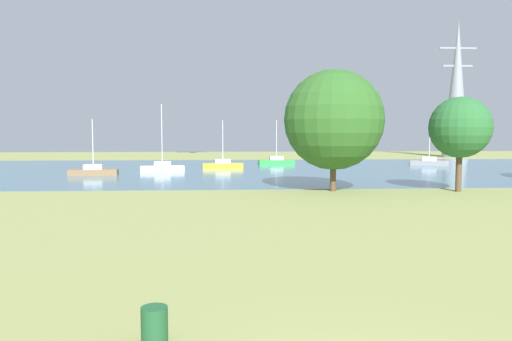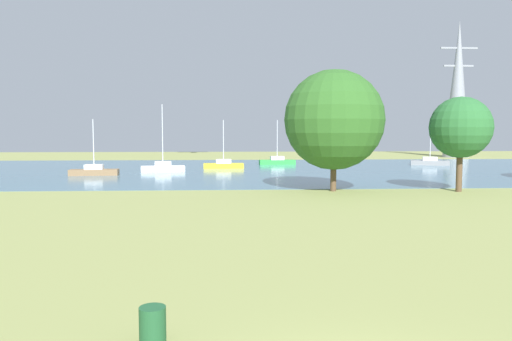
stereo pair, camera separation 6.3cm
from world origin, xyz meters
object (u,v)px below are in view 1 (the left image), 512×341
(sailboat_brown, at_px, (93,171))
(tree_west_far, at_px, (334,120))
(tree_east_far, at_px, (460,128))
(electricity_pylon, at_px, (457,89))
(litter_bin, at_px, (154,326))
(sailboat_green, at_px, (276,161))
(sailboat_gray, at_px, (429,162))
(sailboat_yellow, at_px, (223,165))
(sailboat_white, at_px, (162,167))

(sailboat_brown, relative_size, tree_west_far, 0.63)
(tree_west_far, height_order, tree_east_far, tree_west_far)
(electricity_pylon, bearing_deg, litter_bin, -119.21)
(tree_east_far, bearing_deg, sailboat_green, 108.41)
(sailboat_green, bearing_deg, sailboat_brown, -142.29)
(tree_west_far, relative_size, electricity_pylon, 0.39)
(tree_east_far, xyz_separation_m, electricity_pylon, (22.60, 48.44, 6.96))
(sailboat_gray, bearing_deg, tree_east_far, -108.74)
(sailboat_green, relative_size, tree_west_far, 0.66)
(litter_bin, bearing_deg, sailboat_brown, 106.22)
(litter_bin, height_order, sailboat_gray, sailboat_gray)
(litter_bin, height_order, sailboat_brown, sailboat_brown)
(sailboat_gray, xyz_separation_m, sailboat_yellow, (-27.09, -3.99, -0.01))
(sailboat_yellow, bearing_deg, tree_west_far, -70.33)
(litter_bin, xyz_separation_m, sailboat_green, (8.34, 56.47, 0.05))
(sailboat_gray, height_order, sailboat_yellow, sailboat_gray)
(sailboat_gray, distance_m, tree_west_far, 33.47)
(tree_west_far, bearing_deg, sailboat_gray, 55.50)
(sailboat_yellow, distance_m, tree_west_far, 25.22)
(sailboat_gray, bearing_deg, electricity_pylon, 57.25)
(sailboat_gray, bearing_deg, sailboat_yellow, -171.62)
(sailboat_brown, height_order, tree_east_far, tree_east_far)
(litter_bin, xyz_separation_m, tree_east_far, (18.69, 25.40, 4.32))
(sailboat_white, height_order, tree_west_far, tree_west_far)
(sailboat_brown, xyz_separation_m, tree_east_far, (30.57, -15.44, 4.28))
(litter_bin, bearing_deg, tree_east_far, 53.66)
(tree_west_far, bearing_deg, tree_east_far, -5.50)
(sailboat_green, bearing_deg, sailboat_yellow, -136.22)
(litter_bin, distance_m, tree_east_far, 31.83)
(sailboat_brown, xyz_separation_m, tree_west_far, (21.37, -14.55, 4.85))
(sailboat_green, height_order, electricity_pylon, electricity_pylon)
(sailboat_gray, bearing_deg, sailboat_white, -166.69)
(sailboat_gray, relative_size, tree_east_far, 0.90)
(litter_bin, height_order, electricity_pylon, electricity_pylon)
(sailboat_gray, xyz_separation_m, tree_east_far, (-9.56, -28.18, 4.27))
(litter_bin, distance_m, sailboat_brown, 42.53)
(sailboat_white, bearing_deg, sailboat_green, 38.06)
(sailboat_brown, height_order, tree_west_far, tree_west_far)
(sailboat_green, relative_size, tree_east_far, 0.85)
(tree_east_far, distance_m, electricity_pylon, 53.91)
(sailboat_gray, xyz_separation_m, tree_west_far, (-18.76, -27.30, 4.84))
(sailboat_white, xyz_separation_m, sailboat_green, (13.91, 10.89, -0.02))
(sailboat_gray, relative_size, sailboat_green, 1.05)
(litter_bin, height_order, sailboat_yellow, sailboat_yellow)
(litter_bin, relative_size, sailboat_brown, 0.14)
(litter_bin, bearing_deg, sailboat_gray, 62.20)
(sailboat_yellow, bearing_deg, tree_east_far, -54.06)
(tree_east_far, relative_size, electricity_pylon, 0.30)
(sailboat_yellow, height_order, tree_west_far, tree_west_far)
(sailboat_green, distance_m, tree_east_far, 33.03)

